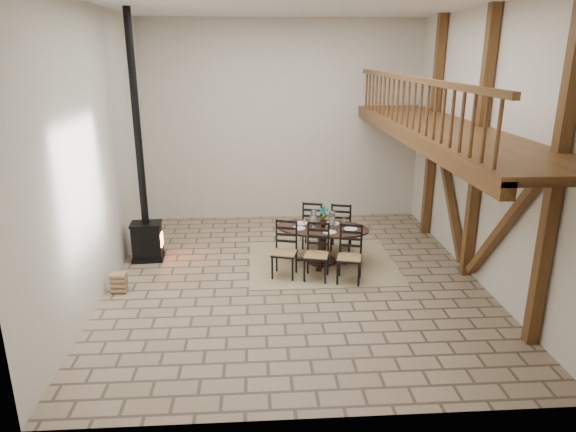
{
  "coord_description": "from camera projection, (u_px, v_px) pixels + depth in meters",
  "views": [
    {
      "loc": [
        -0.73,
        -9.09,
        4.19
      ],
      "look_at": [
        -0.11,
        0.4,
        1.15
      ],
      "focal_mm": 32.0,
      "sensor_mm": 36.0,
      "label": 1
    }
  ],
  "objects": [
    {
      "name": "dining_table",
      "position": [
        321.0,
        246.0,
        10.47
      ],
      "size": [
        2.16,
        2.4,
        1.22
      ],
      "rotation": [
        0.0,
        0.0,
        -0.26
      ],
      "color": "black",
      "rests_on": "ground"
    },
    {
      "name": "wood_stove",
      "position": [
        144.0,
        208.0,
        10.53
      ],
      "size": [
        0.66,
        0.52,
        5.0
      ],
      "rotation": [
        0.0,
        0.0,
        0.06
      ],
      "color": "black",
      "rests_on": "ground"
    },
    {
      "name": "rug",
      "position": [
        322.0,
        262.0,
        10.7
      ],
      "size": [
        3.0,
        2.5,
        0.02
      ],
      "primitive_type": "cube",
      "color": "tan",
      "rests_on": "ground"
    },
    {
      "name": "log_stack",
      "position": [
        119.0,
        283.0,
        9.32
      ],
      "size": [
        0.29,
        0.21,
        0.39
      ],
      "rotation": [
        0.0,
        0.0,
        -0.05
      ],
      "color": "#A4805C",
      "rests_on": "ground"
    },
    {
      "name": "ground",
      "position": [
        295.0,
        278.0,
        9.96
      ],
      "size": [
        8.0,
        8.0,
        0.0
      ],
      "primitive_type": "plane",
      "color": "gray",
      "rests_on": "ground"
    },
    {
      "name": "log_basket",
      "position": [
        153.0,
        242.0,
        11.41
      ],
      "size": [
        0.48,
        0.48,
        0.39
      ],
      "rotation": [
        0.0,
        0.0,
        0.4
      ],
      "color": "brown",
      "rests_on": "ground"
    },
    {
      "name": "room_shell",
      "position": [
        362.0,
        122.0,
        9.11
      ],
      "size": [
        7.02,
        8.02,
        5.01
      ],
      "color": "beige",
      "rests_on": "ground"
    }
  ]
}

